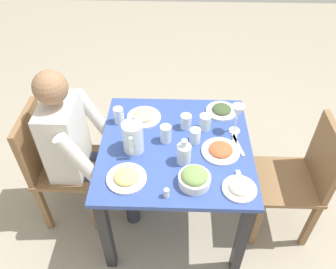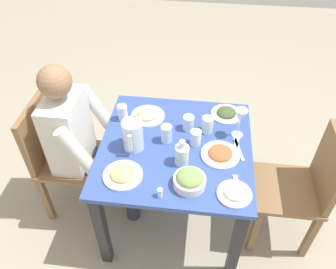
% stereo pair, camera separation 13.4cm
% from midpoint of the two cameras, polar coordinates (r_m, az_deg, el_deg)
% --- Properties ---
extents(ground_plane, '(8.00, 8.00, 0.00)m').
position_cam_midpoint_polar(ground_plane, '(2.55, -0.41, -13.14)').
color(ground_plane, '#9E937F').
extents(dining_table, '(0.90, 0.90, 0.70)m').
position_cam_midpoint_polar(dining_table, '(2.09, -0.49, -4.06)').
color(dining_table, '#334C99').
rests_on(dining_table, ground_plane).
extents(chair_near, '(0.40, 0.40, 0.88)m').
position_cam_midpoint_polar(chair_near, '(2.34, -20.12, -4.32)').
color(chair_near, olive).
rests_on(chair_near, ground_plane).
extents(chair_far, '(0.40, 0.40, 0.88)m').
position_cam_midpoint_polar(chair_far, '(2.25, 20.07, -6.66)').
color(chair_far, olive).
rests_on(chair_far, ground_plane).
extents(diner_near, '(0.48, 0.53, 1.17)m').
position_cam_midpoint_polar(diner_near, '(2.17, -15.99, -1.93)').
color(diner_near, silver).
rests_on(diner_near, ground_plane).
extents(water_pitcher, '(0.16, 0.12, 0.19)m').
position_cam_midpoint_polar(water_pitcher, '(1.93, -7.80, -0.52)').
color(water_pitcher, silver).
rests_on(water_pitcher, dining_table).
extents(salad_bowl, '(0.17, 0.17, 0.09)m').
position_cam_midpoint_polar(salad_bowl, '(1.78, 2.48, -7.44)').
color(salad_bowl, white).
rests_on(salad_bowl, dining_table).
extents(plate_fries, '(0.22, 0.22, 0.05)m').
position_cam_midpoint_polar(plate_fries, '(1.83, -9.00, -7.18)').
color(plate_fries, white).
rests_on(plate_fries, dining_table).
extents(plate_rice_curry, '(0.22, 0.22, 0.04)m').
position_cam_midpoint_polar(plate_rice_curry, '(1.97, 7.10, -2.72)').
color(plate_rice_curry, white).
rests_on(plate_rice_curry, dining_table).
extents(plate_dolmas, '(0.20, 0.20, 0.04)m').
position_cam_midpoint_polar(plate_dolmas, '(2.25, 7.46, 4.07)').
color(plate_dolmas, white).
rests_on(plate_dolmas, dining_table).
extents(plate_yoghurt, '(0.18, 0.18, 0.05)m').
position_cam_midpoint_polar(plate_yoghurt, '(1.79, 10.04, -8.92)').
color(plate_yoghurt, white).
rests_on(plate_yoghurt, dining_table).
extents(plate_beans, '(0.22, 0.22, 0.05)m').
position_cam_midpoint_polar(plate_beans, '(2.19, -5.73, 3.03)').
color(plate_beans, white).
rests_on(plate_beans, dining_table).
extents(water_glass_by_pitcher, '(0.07, 0.07, 0.09)m').
position_cam_midpoint_polar(water_glass_by_pitcher, '(2.09, 1.33, 2.13)').
color(water_glass_by_pitcher, silver).
rests_on(water_glass_by_pitcher, dining_table).
extents(water_glass_near_left, '(0.06, 0.06, 0.11)m').
position_cam_midpoint_polar(water_glass_near_left, '(2.16, -9.97, 3.16)').
color(water_glass_near_left, silver).
rests_on(water_glass_near_left, dining_table).
extents(water_glass_far_left, '(0.07, 0.07, 0.10)m').
position_cam_midpoint_polar(water_glass_far_left, '(2.08, 4.57, 2.01)').
color(water_glass_far_left, silver).
rests_on(water_glass_far_left, dining_table).
extents(water_glass_far_right, '(0.07, 0.07, 0.10)m').
position_cam_midpoint_polar(water_glass_far_right, '(1.99, 2.79, -0.30)').
color(water_glass_far_right, silver).
rests_on(water_glass_far_right, dining_table).
extents(water_glass_center, '(0.07, 0.07, 0.11)m').
position_cam_midpoint_polar(water_glass_center, '(1.99, -2.18, 0.06)').
color(water_glass_center, silver).
rests_on(water_glass_center, dining_table).
extents(wine_glass, '(0.08, 0.08, 0.20)m').
position_cam_midpoint_polar(wine_glass, '(2.03, 9.93, 3.50)').
color(wine_glass, silver).
rests_on(wine_glass, dining_table).
extents(oil_carafe, '(0.08, 0.08, 0.16)m').
position_cam_midpoint_polar(oil_carafe, '(1.87, 0.78, -3.46)').
color(oil_carafe, silver).
rests_on(oil_carafe, dining_table).
extents(salt_shaker, '(0.03, 0.03, 0.05)m').
position_cam_midpoint_polar(salt_shaker, '(1.74, -2.34, -9.92)').
color(salt_shaker, white).
rests_on(salt_shaker, dining_table).
extents(fork_near, '(0.17, 0.06, 0.01)m').
position_cam_midpoint_polar(fork_near, '(2.08, 9.56, -0.43)').
color(fork_near, silver).
rests_on(fork_near, dining_table).
extents(knife_near, '(0.18, 0.06, 0.01)m').
position_cam_midpoint_polar(knife_near, '(2.03, 10.02, -1.81)').
color(knife_near, silver).
rests_on(knife_near, dining_table).
extents(fork_far, '(0.17, 0.05, 0.01)m').
position_cam_midpoint_polar(fork_far, '(1.84, 10.42, -8.05)').
color(fork_far, silver).
rests_on(fork_far, dining_table).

